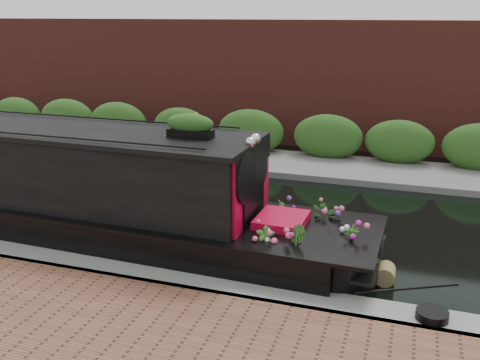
% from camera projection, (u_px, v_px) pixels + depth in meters
% --- Properties ---
extents(ground, '(80.00, 80.00, 0.00)m').
position_uv_depth(ground, '(182.00, 211.00, 11.90)').
color(ground, black).
rests_on(ground, ground).
extents(near_bank_coping, '(40.00, 0.60, 0.50)m').
position_uv_depth(near_bank_coping, '(100.00, 277.00, 8.91)').
color(near_bank_coping, gray).
rests_on(near_bank_coping, ground).
extents(far_bank_path, '(40.00, 2.40, 0.34)m').
position_uv_depth(far_bank_path, '(241.00, 163.00, 15.70)').
color(far_bank_path, '#62625E').
rests_on(far_bank_path, ground).
extents(far_hedge, '(40.00, 1.10, 2.80)m').
position_uv_depth(far_hedge, '(250.00, 155.00, 16.51)').
color(far_hedge, '#29511B').
rests_on(far_hedge, ground).
extents(far_brick_wall, '(40.00, 1.00, 8.00)m').
position_uv_depth(far_brick_wall, '(268.00, 140.00, 18.41)').
color(far_brick_wall, maroon).
rests_on(far_brick_wall, ground).
extents(narrowboat, '(12.10, 2.42, 2.82)m').
position_uv_depth(narrowboat, '(49.00, 194.00, 10.41)').
color(narrowboat, black).
rests_on(narrowboat, ground).
extents(rope_fender, '(0.32, 0.37, 0.32)m').
position_uv_depth(rope_fender, '(385.00, 274.00, 8.69)').
color(rope_fender, olive).
rests_on(rope_fender, ground).
extents(coiled_mooring_rope, '(0.44, 0.44, 0.12)m').
position_uv_depth(coiled_mooring_rope, '(432.00, 315.00, 7.23)').
color(coiled_mooring_rope, black).
rests_on(coiled_mooring_rope, near_bank_coping).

